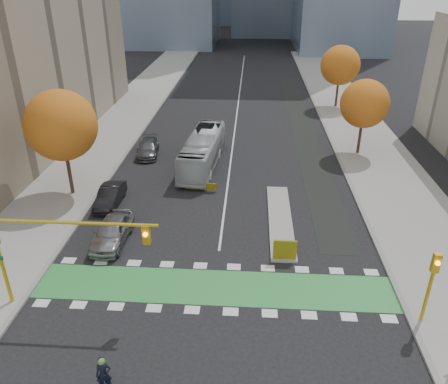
# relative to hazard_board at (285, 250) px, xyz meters

# --- Properties ---
(ground) EXTENTS (300.00, 300.00, 0.00)m
(ground) POSITION_rel_hazard_board_xyz_m (-4.00, -4.20, -0.80)
(ground) COLOR black
(ground) RESTS_ON ground
(sidewalk_west) EXTENTS (7.00, 120.00, 0.15)m
(sidewalk_west) POSITION_rel_hazard_board_xyz_m (-17.50, 15.80, -0.73)
(sidewalk_west) COLOR gray
(sidewalk_west) RESTS_ON ground
(sidewalk_east) EXTENTS (7.00, 120.00, 0.15)m
(sidewalk_east) POSITION_rel_hazard_board_xyz_m (9.50, 15.80, -0.73)
(sidewalk_east) COLOR gray
(sidewalk_east) RESTS_ON ground
(curb_west) EXTENTS (0.30, 120.00, 0.16)m
(curb_west) POSITION_rel_hazard_board_xyz_m (-14.00, 15.80, -0.73)
(curb_west) COLOR gray
(curb_west) RESTS_ON ground
(curb_east) EXTENTS (0.30, 120.00, 0.16)m
(curb_east) POSITION_rel_hazard_board_xyz_m (6.00, 15.80, -0.73)
(curb_east) COLOR gray
(curb_east) RESTS_ON ground
(bike_crossing) EXTENTS (20.00, 3.00, 0.01)m
(bike_crossing) POSITION_rel_hazard_board_xyz_m (-4.00, -2.70, -0.79)
(bike_crossing) COLOR green
(bike_crossing) RESTS_ON ground
(centre_line) EXTENTS (0.15, 70.00, 0.01)m
(centre_line) POSITION_rel_hazard_board_xyz_m (-4.00, 35.80, -0.80)
(centre_line) COLOR silver
(centre_line) RESTS_ON ground
(bike_lane_paint) EXTENTS (2.50, 50.00, 0.01)m
(bike_lane_paint) POSITION_rel_hazard_board_xyz_m (3.50, 25.80, -0.80)
(bike_lane_paint) COLOR black
(bike_lane_paint) RESTS_ON ground
(median_island) EXTENTS (1.60, 10.00, 0.16)m
(median_island) POSITION_rel_hazard_board_xyz_m (0.00, 4.80, -0.72)
(median_island) COLOR gray
(median_island) RESTS_ON ground
(hazard_board) EXTENTS (1.40, 0.12, 1.30)m
(hazard_board) POSITION_rel_hazard_board_xyz_m (0.00, 0.00, 0.00)
(hazard_board) COLOR yellow
(hazard_board) RESTS_ON median_island
(tree_west) EXTENTS (5.20, 5.20, 8.22)m
(tree_west) POSITION_rel_hazard_board_xyz_m (-16.00, 7.80, 4.82)
(tree_west) COLOR #332114
(tree_west) RESTS_ON ground
(tree_east_near) EXTENTS (4.40, 4.40, 7.08)m
(tree_east_near) POSITION_rel_hazard_board_xyz_m (8.00, 17.80, 4.06)
(tree_east_near) COLOR #332114
(tree_east_near) RESTS_ON ground
(tree_east_far) EXTENTS (4.80, 4.80, 7.65)m
(tree_east_far) POSITION_rel_hazard_board_xyz_m (8.50, 33.80, 4.44)
(tree_east_far) COLOR #332114
(tree_east_far) RESTS_ON ground
(traffic_signal_west) EXTENTS (8.53, 0.56, 5.20)m
(traffic_signal_west) POSITION_rel_hazard_board_xyz_m (-11.93, -4.71, 3.23)
(traffic_signal_west) COLOR #BF9914
(traffic_signal_west) RESTS_ON ground
(traffic_signal_east) EXTENTS (0.35, 0.43, 4.10)m
(traffic_signal_east) POSITION_rel_hazard_board_xyz_m (6.50, -4.71, 1.93)
(traffic_signal_east) COLOR #BF9914
(traffic_signal_east) RESTS_ON ground
(bus) EXTENTS (3.32, 10.65, 2.92)m
(bus) POSITION_rel_hazard_board_xyz_m (-6.44, 13.99, 0.66)
(bus) COLOR #B8BEC0
(bus) RESTS_ON ground
(parked_car_a) EXTENTS (2.06, 4.79, 1.61)m
(parked_car_a) POSITION_rel_hazard_board_xyz_m (-10.90, 1.38, 0.01)
(parked_car_a) COLOR gray
(parked_car_a) RESTS_ON ground
(parked_car_b) EXTENTS (1.49, 4.22, 1.39)m
(parked_car_b) POSITION_rel_hazard_board_xyz_m (-12.55, 6.38, -0.11)
(parked_car_b) COLOR black
(parked_car_b) RESTS_ON ground
(parked_car_c) EXTENTS (2.44, 4.83, 1.34)m
(parked_car_c) POSITION_rel_hazard_board_xyz_m (-11.92, 16.30, -0.13)
(parked_car_c) COLOR #545459
(parked_car_c) RESTS_ON ground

